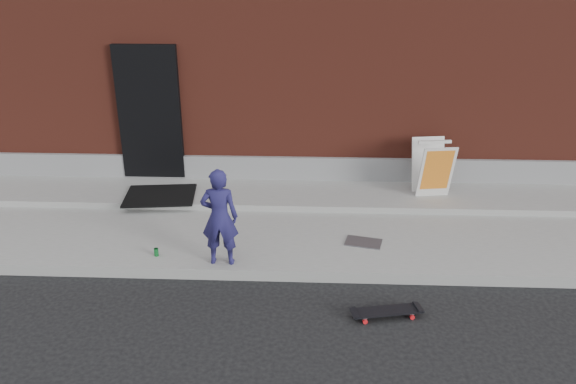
# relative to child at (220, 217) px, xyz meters

# --- Properties ---
(ground) EXTENTS (80.00, 80.00, 0.00)m
(ground) POSITION_rel_child_xyz_m (1.02, -0.20, -0.79)
(ground) COLOR black
(ground) RESTS_ON ground
(sidewalk) EXTENTS (20.00, 3.00, 0.15)m
(sidewalk) POSITION_rel_child_xyz_m (1.02, 1.30, -0.72)
(sidewalk) COLOR gray
(sidewalk) RESTS_ON ground
(apron) EXTENTS (20.00, 1.20, 0.10)m
(apron) POSITION_rel_child_xyz_m (1.02, 2.20, -0.59)
(apron) COLOR gray
(apron) RESTS_ON sidewalk
(building) EXTENTS (20.00, 8.10, 5.00)m
(building) POSITION_rel_child_xyz_m (1.02, 6.79, 1.71)
(building) COLOR maroon
(building) RESTS_ON ground
(child) EXTENTS (0.47, 0.32, 1.28)m
(child) POSITION_rel_child_xyz_m (0.00, 0.00, 0.00)
(child) COLOR #1F1C4F
(child) RESTS_ON sidewalk
(skateboard) EXTENTS (0.82, 0.35, 0.09)m
(skateboard) POSITION_rel_child_xyz_m (2.02, -0.90, -0.72)
(skateboard) COLOR red
(skateboard) RESTS_ON ground
(pizza_sign) EXTENTS (0.62, 0.71, 0.89)m
(pizza_sign) POSITION_rel_child_xyz_m (3.07, 2.20, -0.09)
(pizza_sign) COLOR silver
(pizza_sign) RESTS_ON apron
(soda_can) EXTENTS (0.07, 0.07, 0.11)m
(soda_can) POSITION_rel_child_xyz_m (-0.89, 0.13, -0.59)
(soda_can) COLOR #1B8B39
(soda_can) RESTS_ON sidewalk
(doormat) EXTENTS (1.19, 1.00, 0.03)m
(doormat) POSITION_rel_child_xyz_m (-1.28, 1.90, -0.52)
(doormat) COLOR black
(doormat) RESTS_ON apron
(utility_plate) EXTENTS (0.55, 0.42, 0.01)m
(utility_plate) POSITION_rel_child_xyz_m (1.87, 0.62, -0.63)
(utility_plate) COLOR #5D5D63
(utility_plate) RESTS_ON sidewalk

